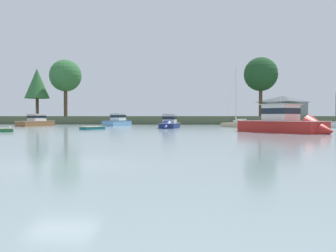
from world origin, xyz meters
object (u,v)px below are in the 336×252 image
(dinghy_teal, at_px, (92,128))
(cruiser_wood, at_px, (39,123))
(cruiser_red, at_px, (290,127))
(mooring_buoy_white, at_px, (10,127))
(sailboat_sand, at_px, (238,126))
(cruiser_skyblue, at_px, (119,123))
(cruiser_navy, at_px, (169,125))

(dinghy_teal, distance_m, cruiser_wood, 22.19)
(cruiser_red, height_order, mooring_buoy_white, cruiser_red)
(sailboat_sand, bearing_deg, dinghy_teal, -151.93)
(sailboat_sand, bearing_deg, cruiser_skyblue, 158.34)
(sailboat_sand, bearing_deg, cruiser_red, -81.07)
(cruiser_red, xyz_separation_m, sailboat_sand, (-3.11, 19.80, -0.43))
(dinghy_teal, height_order, sailboat_sand, sailboat_sand)
(cruiser_navy, xyz_separation_m, cruiser_red, (13.84, -14.72, 0.13))
(cruiser_wood, height_order, sailboat_sand, sailboat_sand)
(sailboat_sand, bearing_deg, cruiser_wood, 170.72)
(cruiser_skyblue, xyz_separation_m, cruiser_navy, (10.17, -13.38, -0.03))
(cruiser_navy, height_order, cruiser_red, cruiser_red)
(sailboat_sand, bearing_deg, mooring_buoy_white, -172.51)
(dinghy_teal, bearing_deg, cruiser_skyblue, 90.79)
(cruiser_navy, bearing_deg, cruiser_skyblue, 127.23)
(cruiser_skyblue, xyz_separation_m, cruiser_wood, (-14.28, -2.55, -0.04))
(cruiser_wood, relative_size, cruiser_red, 0.84)
(cruiser_skyblue, bearing_deg, cruiser_navy, -52.77)
(cruiser_skyblue, bearing_deg, cruiser_wood, -169.86)
(dinghy_teal, relative_size, cruiser_red, 0.37)
(dinghy_teal, xyz_separation_m, cruiser_wood, (-14.54, 16.75, 0.37))
(cruiser_skyblue, height_order, sailboat_sand, sailboat_sand)
(cruiser_skyblue, relative_size, cruiser_wood, 0.89)
(cruiser_wood, xyz_separation_m, cruiser_red, (38.29, -25.55, 0.14))
(cruiser_skyblue, xyz_separation_m, sailboat_sand, (20.90, -8.30, -0.33))
(cruiser_red, distance_m, mooring_buoy_white, 41.34)
(cruiser_skyblue, height_order, mooring_buoy_white, cruiser_skyblue)
(cruiser_skyblue, relative_size, dinghy_teal, 2.04)
(cruiser_red, height_order, sailboat_sand, sailboat_sand)
(cruiser_skyblue, distance_m, cruiser_navy, 16.81)
(cruiser_navy, relative_size, cruiser_wood, 0.82)
(mooring_buoy_white, bearing_deg, sailboat_sand, 7.49)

